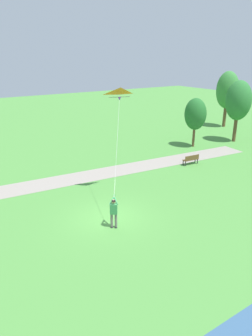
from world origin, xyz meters
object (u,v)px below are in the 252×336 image
tree_treeline_center (227,90)px  person_kite_flyer (114,211)px  tree_behind_path (195,114)px  tree_treeline_right (238,101)px  flying_kite (120,95)px  park_bench_near_walkway (191,159)px

tree_treeline_center → person_kite_flyer: bearing=-61.3°
tree_behind_path → tree_treeline_right: (0.99, 5.29, 1.06)m
tree_behind_path → tree_treeline_right: tree_treeline_right is taller
flying_kite → tree_treeline_center: tree_treeline_center is taller
park_bench_near_walkway → tree_behind_path: tree_behind_path is taller
park_bench_near_walkway → tree_behind_path: size_ratio=0.30×
park_bench_near_walkway → tree_treeline_center: tree_treeline_center is taller
person_kite_flyer → tree_treeline_center: 29.65m
person_kite_flyer → flying_kite: bearing=142.3°
person_kite_flyer → flying_kite: size_ratio=0.34×
tree_behind_path → tree_treeline_right: bearing=79.4°
park_bench_near_walkway → tree_behind_path: bearing=133.4°
tree_behind_path → tree_treeline_center: tree_treeline_center is taller
flying_kite → tree_treeline_right: (-4.97, 18.07, -2.30)m
tree_behind_path → tree_treeline_right: size_ratio=0.76×
flying_kite → tree_treeline_right: flying_kite is taller
park_bench_near_walkway → flying_kite: bearing=-77.4°
tree_treeline_right → tree_treeline_center: 7.65m
person_kite_flyer → flying_kite: 7.18m
person_kite_flyer → tree_behind_path: bearing=121.3°
park_bench_near_walkway → person_kite_flyer: bearing=-64.4°
person_kite_flyer → park_bench_near_walkway: person_kite_flyer is taller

